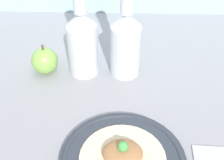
{
  "coord_description": "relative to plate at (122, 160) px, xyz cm",
  "views": [
    {
      "loc": [
        -4.75,
        -50.58,
        52.75
      ],
      "look_at": [
        -6.4,
        2.27,
        9.32
      ],
      "focal_mm": 50.0,
      "sensor_mm": 36.0,
      "label": 1
    }
  ],
  "objects": [
    {
      "name": "cider_bottle_left",
      "position": [
        -10.67,
        30.07,
        8.94
      ],
      "size": [
        7.91,
        7.91,
        26.64
      ],
      "color": "silver",
      "rests_on": "ground_plane"
    },
    {
      "name": "ground_plane",
      "position": [
        3.84,
        12.76,
        -3.01
      ],
      "size": [
        180.0,
        110.0,
        4.0
      ],
      "primitive_type": "cube",
      "color": "gray"
    },
    {
      "name": "plate",
      "position": [
        0.0,
        0.0,
        0.0
      ],
      "size": [
        25.45,
        25.45,
        1.9
      ],
      "color": "#2D333D",
      "rests_on": "ground_plane"
    },
    {
      "name": "plated_food",
      "position": [
        0.0,
        0.0,
        1.71
      ],
      "size": [
        17.28,
        17.28,
        4.77
      ],
      "color": "beige",
      "rests_on": "plate"
    },
    {
      "name": "apple",
      "position": [
        -21.12,
        29.62,
        2.59
      ],
      "size": [
        7.18,
        7.18,
        8.56
      ],
      "color": "#84B74C",
      "rests_on": "ground_plane"
    },
    {
      "name": "cider_bottle_right",
      "position": [
        0.45,
        30.07,
        8.94
      ],
      "size": [
        7.91,
        7.91,
        26.64
      ],
      "color": "silver",
      "rests_on": "ground_plane"
    }
  ]
}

